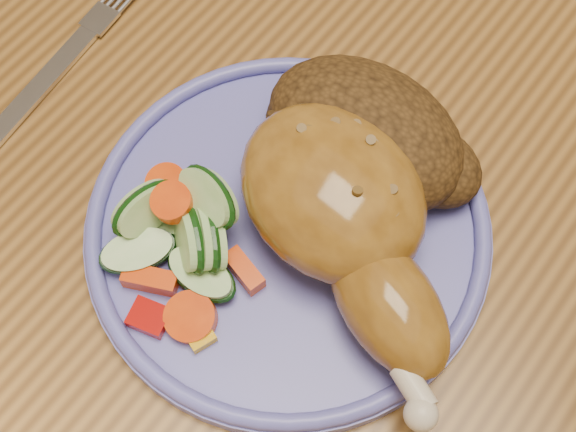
{
  "coord_description": "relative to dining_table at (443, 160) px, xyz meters",
  "views": [
    {
      "loc": [
        0.09,
        -0.3,
        1.19
      ],
      "look_at": [
        -0.03,
        -0.15,
        0.78
      ],
      "focal_mm": 50.0,
      "sensor_mm": 36.0,
      "label": 1
    }
  ],
  "objects": [
    {
      "name": "plate",
      "position": [
        -0.03,
        -0.15,
        0.09
      ],
      "size": [
        0.24,
        0.24,
        0.01
      ],
      "primitive_type": "cylinder",
      "color": "#5B5BB9",
      "rests_on": "dining_table"
    },
    {
      "name": "chicken_leg",
      "position": [
        -0.0,
        -0.14,
        0.12
      ],
      "size": [
        0.19,
        0.14,
        0.06
      ],
      "color": "#98651F",
      "rests_on": "plate"
    },
    {
      "name": "plate_rim",
      "position": [
        -0.03,
        -0.15,
        0.1
      ],
      "size": [
        0.24,
        0.24,
        0.01
      ],
      "primitive_type": "torus",
      "color": "#5B5BB9",
      "rests_on": "plate"
    },
    {
      "name": "rice_pilaf",
      "position": [
        -0.02,
        -0.08,
        0.12
      ],
      "size": [
        0.14,
        0.09,
        0.05
      ],
      "color": "#462D11",
      "rests_on": "plate"
    },
    {
      "name": "fork",
      "position": [
        -0.23,
        -0.14,
        0.09
      ],
      "size": [
        0.03,
        0.17,
        0.0
      ],
      "color": "silver",
      "rests_on": "dining_table"
    },
    {
      "name": "dining_table",
      "position": [
        0.0,
        0.0,
        0.0
      ],
      "size": [
        0.9,
        1.4,
        0.75
      ],
      "color": "brown",
      "rests_on": "ground"
    },
    {
      "name": "ground",
      "position": [
        0.0,
        0.0,
        -0.67
      ],
      "size": [
        4.0,
        4.0,
        0.0
      ],
      "primitive_type": "plane",
      "color": "brown",
      "rests_on": "ground"
    },
    {
      "name": "vegetable_pile",
      "position": [
        -0.07,
        -0.2,
        0.11
      ],
      "size": [
        0.1,
        0.1,
        0.05
      ],
      "color": "#A50A05",
      "rests_on": "plate"
    }
  ]
}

